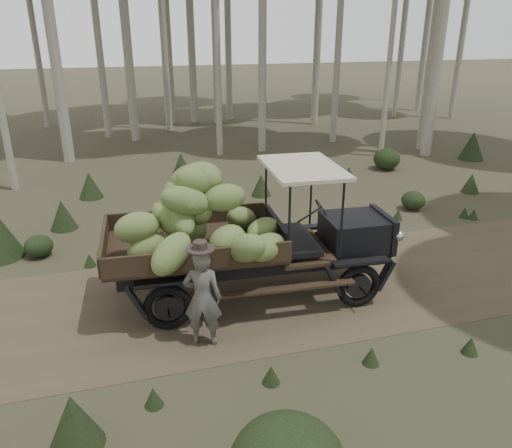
% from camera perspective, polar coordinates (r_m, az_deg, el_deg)
% --- Properties ---
extents(ground, '(120.00, 120.00, 0.00)m').
position_cam_1_polar(ground, '(10.53, 10.16, -6.48)').
color(ground, '#473D2B').
rests_on(ground, ground).
extents(dirt_track, '(70.00, 4.00, 0.01)m').
position_cam_1_polar(dirt_track, '(10.53, 10.16, -6.46)').
color(dirt_track, brown).
rests_on(dirt_track, ground).
extents(banana_truck, '(5.66, 2.76, 2.82)m').
position_cam_1_polar(banana_truck, '(9.07, -3.32, 0.15)').
color(banana_truck, black).
rests_on(banana_truck, ground).
extents(farmer, '(0.71, 0.57, 1.84)m').
position_cam_1_polar(farmer, '(8.13, -6.13, -8.27)').
color(farmer, '#53524C').
rests_on(farmer, ground).
extents(undergrowth, '(23.58, 20.18, 1.26)m').
position_cam_1_polar(undergrowth, '(7.47, -2.75, -14.35)').
color(undergrowth, '#233319').
rests_on(undergrowth, ground).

